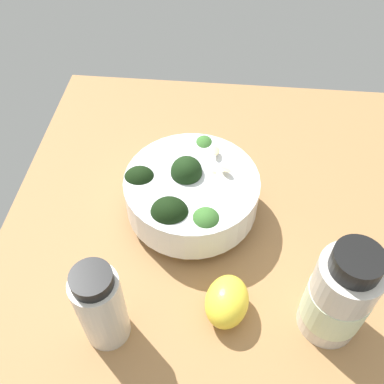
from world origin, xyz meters
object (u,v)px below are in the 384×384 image
at_px(bottle_tall, 339,297).
at_px(lemon_wedge, 227,302).
at_px(bowl_of_broccoli, 191,191).
at_px(bottle_short, 101,306).

bearing_deg(bottle_tall, lemon_wedge, -0.61).
relative_size(bowl_of_broccoli, bottle_tall, 1.31).
distance_m(bowl_of_broccoli, lemon_wedge, 0.16).
distance_m(bowl_of_broccoli, bottle_short, 0.20).
distance_m(lemon_wedge, bottle_tall, 0.12).
distance_m(bottle_tall, bottle_short, 0.26).
bearing_deg(bottle_tall, bowl_of_broccoli, -40.38).
bearing_deg(bottle_short, bottle_tall, -172.20).
bearing_deg(lemon_wedge, bottle_tall, 179.39).
xyz_separation_m(bowl_of_broccoli, lemon_wedge, (-0.06, 0.15, -0.02)).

